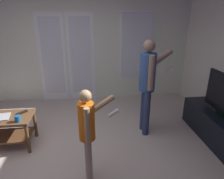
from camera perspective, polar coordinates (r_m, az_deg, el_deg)
ground_plane at (r=2.97m, az=-15.63°, el=-21.05°), size 5.74×4.87×0.02m
wall_back_with_doors at (r=4.64m, az=-12.37°, el=13.74°), size 5.74×0.09×2.90m
tv_stand at (r=3.59m, az=29.29°, el=-10.52°), size 0.47×1.69×0.46m
person_adult at (r=3.22m, az=10.34°, el=2.74°), size 0.63×0.44×1.59m
person_child at (r=2.32m, az=-6.98°, el=-11.13°), size 0.49×0.35×1.19m
cup_near_edge at (r=3.14m, az=-25.64°, el=-7.62°), size 0.08×0.08×0.09m
tv_remote_black at (r=3.38m, az=-24.61°, el=-6.10°), size 0.16×0.16×0.02m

